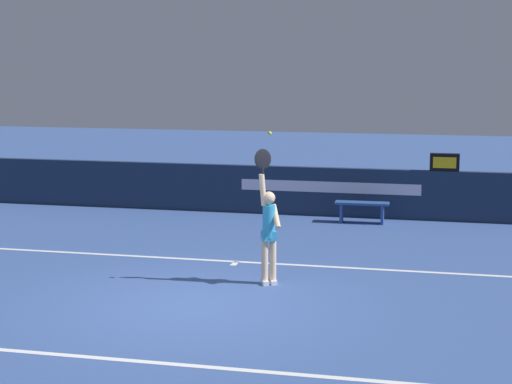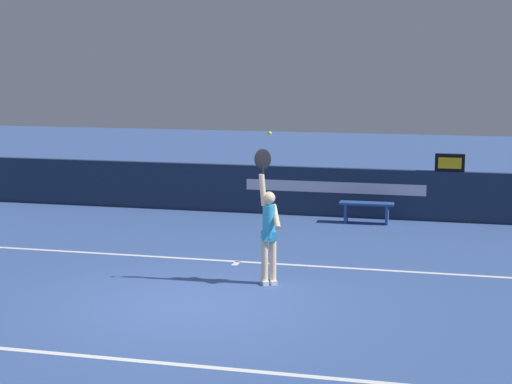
# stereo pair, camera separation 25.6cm
# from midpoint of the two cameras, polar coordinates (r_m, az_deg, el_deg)

# --- Properties ---
(ground_plane) EXTENTS (60.00, 60.00, 0.00)m
(ground_plane) POSITION_cam_midpoint_polar(r_m,az_deg,el_deg) (13.23, -3.90, -7.52)
(ground_plane) COLOR #395796
(court_lines) EXTENTS (10.82, 5.45, 0.00)m
(court_lines) POSITION_cam_midpoint_polar(r_m,az_deg,el_deg) (13.41, -3.63, -7.27)
(court_lines) COLOR white
(court_lines) RESTS_ON ground
(back_wall) EXTENTS (15.88, 0.18, 1.16)m
(back_wall) POSITION_cam_midpoint_polar(r_m,az_deg,el_deg) (20.49, 2.78, 0.10)
(back_wall) COLOR #1B2A44
(back_wall) RESTS_ON ground
(speed_display) EXTENTS (0.67, 0.16, 0.41)m
(speed_display) POSITION_cam_midpoint_polar(r_m,az_deg,el_deg) (20.00, 13.20, 1.92)
(speed_display) COLOR black
(speed_display) RESTS_ON back_wall
(tennis_player) EXTENTS (0.48, 0.41, 2.28)m
(tennis_player) POSITION_cam_midpoint_polar(r_m,az_deg,el_deg) (14.15, 1.37, -2.50)
(tennis_player) COLOR beige
(tennis_player) RESTS_ON ground
(tennis_ball) EXTENTS (0.07, 0.07, 0.07)m
(tennis_ball) POSITION_cam_midpoint_polar(r_m,az_deg,el_deg) (13.82, 1.45, 3.95)
(tennis_ball) COLOR #C8E737
(courtside_bench_near) EXTENTS (1.23, 0.38, 0.48)m
(courtside_bench_near) POSITION_cam_midpoint_polar(r_m,az_deg,el_deg) (19.57, 7.77, -1.06)
(courtside_bench_near) COLOR #284A8D
(courtside_bench_near) RESTS_ON ground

